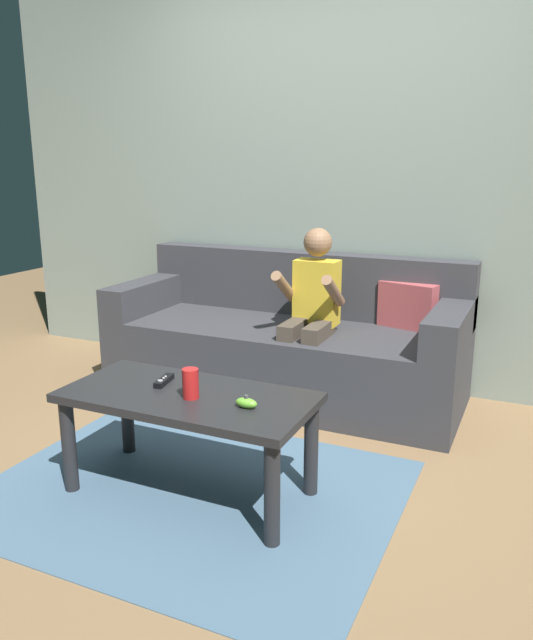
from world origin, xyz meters
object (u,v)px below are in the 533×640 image
object	(u,v)px
person_seated_on_couch	(311,309)
game_remote_black_near_edge	(164,381)
nunchuk_lime	(246,403)
soda_can	(191,383)
couch	(288,345)
coffee_table	(188,410)

from	to	relation	value
person_seated_on_couch	game_remote_black_near_edge	size ratio (longest dim) A/B	7.04
game_remote_black_near_edge	nunchuk_lime	distance (m)	0.45
game_remote_black_near_edge	soda_can	size ratio (longest dim) A/B	1.18
couch	nunchuk_lime	bearing A→B (deg)	-74.11
coffee_table	soda_can	size ratio (longest dim) A/B	8.51
coffee_table	game_remote_black_near_edge	bearing A→B (deg)	159.19
couch	coffee_table	bearing A→B (deg)	-86.21
person_seated_on_couch	coffee_table	size ratio (longest dim) A/B	0.98
game_remote_black_near_edge	nunchuk_lime	size ratio (longest dim) A/B	1.60
person_seated_on_couch	game_remote_black_near_edge	distance (m)	1.07
game_remote_black_near_edge	soda_can	bearing A→B (deg)	-26.35
nunchuk_lime	coffee_table	bearing A→B (deg)	172.46
coffee_table	game_remote_black_near_edge	distance (m)	0.18
nunchuk_lime	soda_can	size ratio (longest dim) A/B	0.74
couch	soda_can	xyz separation A→B (m)	(0.12, -1.30, 0.21)
couch	game_remote_black_near_edge	world-z (taller)	couch
person_seated_on_couch	soda_can	size ratio (longest dim) A/B	8.32
person_seated_on_couch	coffee_table	xyz separation A→B (m)	(-0.13, -1.09, -0.21)
game_remote_black_near_edge	nunchuk_lime	world-z (taller)	nunchuk_lime
couch	game_remote_black_near_edge	distance (m)	1.22
person_seated_on_couch	coffee_table	world-z (taller)	person_seated_on_couch
soda_can	nunchuk_lime	bearing A→B (deg)	-0.27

